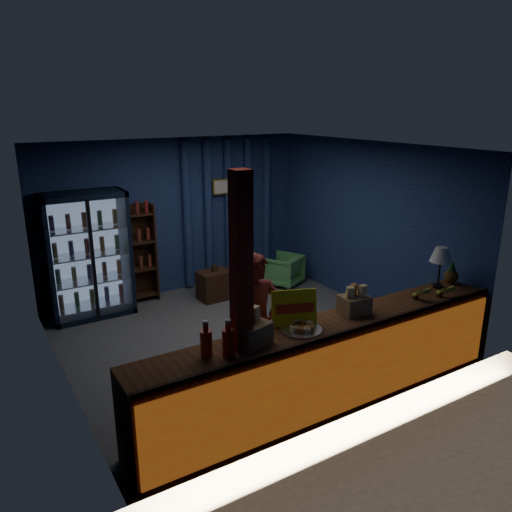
{
  "coord_description": "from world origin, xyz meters",
  "views": [
    {
      "loc": [
        -3.11,
        -5.53,
        3.12
      ],
      "look_at": [
        0.14,
        -0.2,
        1.21
      ],
      "focal_mm": 35.0,
      "sensor_mm": 36.0,
      "label": 1
    }
  ],
  "objects_px": {
    "table_lamp": "(441,256)",
    "green_chair": "(283,270)",
    "pastry_tray": "(301,328)",
    "shopkeeper": "(257,324)"
  },
  "relations": [
    {
      "from": "shopkeeper",
      "to": "green_chair",
      "type": "xyz_separation_m",
      "value": [
        2.21,
        2.7,
        -0.54
      ]
    },
    {
      "from": "shopkeeper",
      "to": "table_lamp",
      "type": "height_order",
      "value": "shopkeeper"
    },
    {
      "from": "shopkeeper",
      "to": "pastry_tray",
      "type": "relative_size",
      "value": 3.83
    },
    {
      "from": "pastry_tray",
      "to": "table_lamp",
      "type": "relative_size",
      "value": 0.81
    },
    {
      "from": "pastry_tray",
      "to": "table_lamp",
      "type": "distance_m",
      "value": 2.19
    },
    {
      "from": "green_chair",
      "to": "table_lamp",
      "type": "distance_m",
      "value": 3.39
    },
    {
      "from": "green_chair",
      "to": "table_lamp",
      "type": "xyz_separation_m",
      "value": [
        0.09,
        -3.21,
        1.08
      ]
    },
    {
      "from": "table_lamp",
      "to": "green_chair",
      "type": "bearing_deg",
      "value": 91.67
    },
    {
      "from": "green_chair",
      "to": "pastry_tray",
      "type": "distance_m",
      "value": 3.97
    },
    {
      "from": "table_lamp",
      "to": "shopkeeper",
      "type": "bearing_deg",
      "value": 167.43
    }
  ]
}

